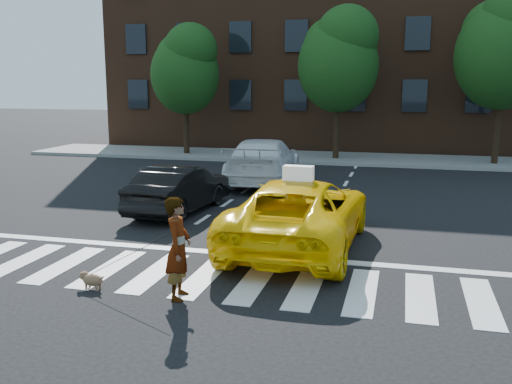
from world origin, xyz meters
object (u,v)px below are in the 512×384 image
(black_sedan, at_px, (180,189))
(tree_left, at_px, (185,66))
(white_suv, at_px, (263,161))
(dog, at_px, (91,279))
(tree_right, at_px, (504,44))
(taxi, at_px, (299,213))
(tree_mid, at_px, (339,56))
(woman, at_px, (178,248))

(black_sedan, bearing_deg, tree_left, -64.16)
(white_suv, xyz_separation_m, dog, (-0.35, -11.54, -0.64))
(tree_right, height_order, black_sedan, tree_right)
(taxi, bearing_deg, tree_right, -111.47)
(tree_left, distance_m, tree_mid, 7.51)
(tree_left, bearing_deg, dog, -73.93)
(black_sedan, distance_m, white_suv, 5.42)
(tree_mid, bearing_deg, black_sedan, -104.63)
(tree_mid, height_order, dog, tree_mid)
(tree_mid, bearing_deg, taxi, -86.58)
(woman, bearing_deg, white_suv, -0.93)
(woman, bearing_deg, tree_left, 13.29)
(tree_left, relative_size, dog, 11.91)
(tree_right, height_order, woman, tree_right)
(tree_mid, relative_size, taxi, 1.26)
(black_sedan, bearing_deg, white_suv, -96.91)
(tree_mid, xyz_separation_m, taxi, (0.87, -14.50, -4.07))
(taxi, distance_m, black_sedan, 4.76)
(taxi, relative_size, woman, 3.16)
(white_suv, bearing_deg, tree_left, -55.21)
(tree_left, distance_m, taxi, 17.13)
(tree_mid, bearing_deg, tree_right, -0.00)
(taxi, relative_size, black_sedan, 1.37)
(taxi, xyz_separation_m, woman, (-1.44, -3.60, 0.11))
(tree_mid, height_order, woman, tree_mid)
(tree_left, bearing_deg, woman, -69.06)
(tree_right, bearing_deg, tree_mid, 180.00)
(taxi, bearing_deg, white_suv, -69.11)
(tree_mid, distance_m, tree_right, 7.01)
(tree_mid, relative_size, woman, 3.98)
(taxi, distance_m, dog, 4.82)
(white_suv, height_order, dog, white_suv)
(tree_left, distance_m, white_suv, 9.33)
(woman, bearing_deg, taxi, -29.45)
(tree_left, xyz_separation_m, tree_right, (14.50, -0.00, 0.82))
(taxi, height_order, woman, woman)
(tree_mid, distance_m, white_suv, 7.93)
(tree_mid, bearing_deg, woman, -91.82)
(woman, bearing_deg, tree_mid, -9.47)
(taxi, height_order, white_suv, white_suv)
(tree_left, bearing_deg, taxi, -60.01)
(tree_left, height_order, tree_mid, tree_mid)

